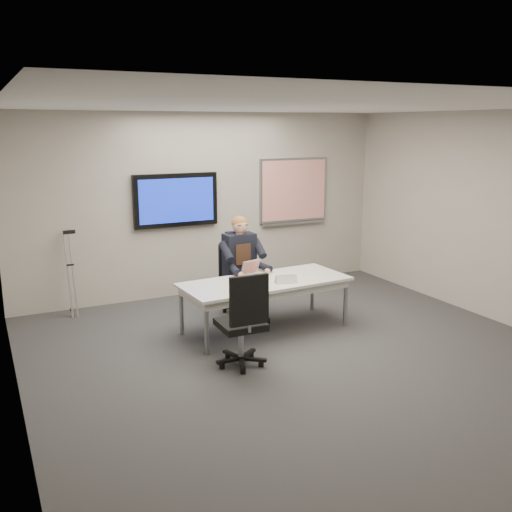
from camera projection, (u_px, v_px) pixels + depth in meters
name	position (u px, v px, depth m)	size (l,w,h in m)	color
floor	(304.00, 357.00, 6.54)	(6.00, 6.00, 0.02)	#333335
ceiling	(309.00, 105.00, 5.91)	(6.00, 6.00, 0.02)	white
wall_back	(206.00, 204.00, 8.84)	(6.00, 0.02, 2.80)	#A9A299
wall_left	(9.00, 267.00, 4.93)	(0.02, 6.00, 2.80)	#A9A299
wall_right	(501.00, 218.00, 7.52)	(0.02, 6.00, 2.80)	#A9A299
conference_table	(265.00, 286.00, 7.29)	(2.21, 1.03, 0.67)	white
tv_display	(176.00, 200.00, 8.56)	(1.30, 0.09, 0.80)	black
whiteboard	(294.00, 191.00, 9.46)	(1.25, 0.08, 1.10)	gray
office_chair_far	(237.00, 291.00, 8.07)	(0.52, 0.52, 0.97)	black
office_chair_near	(243.00, 338.00, 6.22)	(0.53, 0.53, 1.08)	black
seated_person	(245.00, 278.00, 7.79)	(0.44, 0.75, 1.39)	#1D2431
crutch	(70.00, 271.00, 7.89)	(0.17, 0.40, 1.26)	#A6A8AD
laptop	(253.00, 273.00, 7.43)	(0.35, 0.35, 0.21)	#B4B4B6
name_tent	(286.00, 279.00, 7.14)	(0.26, 0.07, 0.11)	white
pen	(266.00, 287.00, 6.94)	(0.01, 0.01, 0.13)	black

